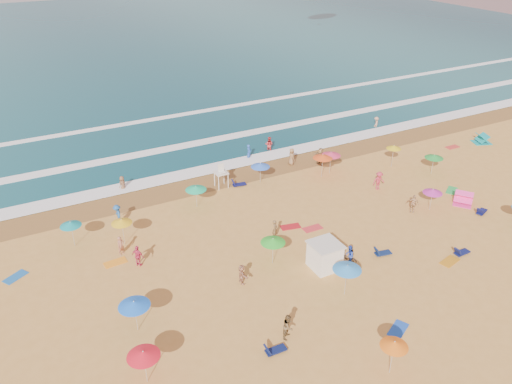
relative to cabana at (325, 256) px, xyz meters
name	(u,v)px	position (x,y,z in m)	size (l,w,h in m)	color
ground	(303,235)	(0.89, 4.39, -1.00)	(220.00, 220.00, 0.00)	gold
ocean	(92,42)	(0.89, 88.39, -1.00)	(220.00, 140.00, 0.18)	#0C4756
wet_sand	(237,175)	(0.89, 16.89, -0.99)	(220.00, 220.00, 0.00)	olive
surf_foam	(204,144)	(0.89, 25.71, -0.90)	(200.00, 18.70, 0.05)	white
cabana	(325,256)	(0.00, 0.00, 0.00)	(2.00, 2.00, 2.00)	white
cabana_roof	(326,244)	(0.00, 0.00, 1.06)	(2.20, 2.20, 0.12)	silver
bicycle	(347,258)	(1.90, -0.30, -0.60)	(0.53, 1.53, 0.80)	black
lifeguard_stand	(221,177)	(-1.56, 15.33, 0.05)	(1.20, 1.20, 2.10)	white
beach_umbrellas	(310,207)	(1.90, 4.98, 1.10)	(40.28, 26.15, 0.77)	orange
loungers	(394,247)	(6.31, -0.60, -0.83)	(62.60, 22.57, 0.34)	#0E1247
towels	(293,257)	(-1.45, 2.15, -0.98)	(48.47, 20.70, 0.03)	#BD1738
popup_tents	(474,164)	(23.45, 6.70, -0.40)	(15.59, 11.48, 1.20)	#FF389C
beachgoers	(267,197)	(0.72, 10.17, -0.18)	(50.68, 26.86, 2.13)	tan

